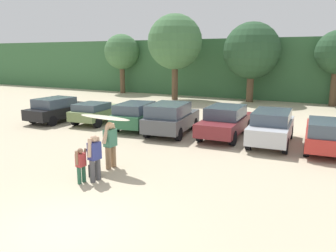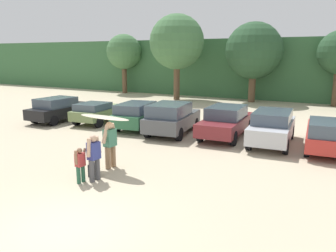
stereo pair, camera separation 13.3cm
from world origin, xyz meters
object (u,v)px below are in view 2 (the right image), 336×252
parked_car_silver (272,127)px  person_companion (94,155)px  person_child (80,163)px  parked_car_maroon (226,121)px  parked_car_forest_green (140,114)px  parked_car_black (60,109)px  parked_car_red (330,134)px  parked_car_dark_gray (172,118)px  surfboard_cream (104,117)px  backpack_dropped (94,170)px  person_adult (110,142)px  parked_car_olive_green (99,111)px

parked_car_silver → person_companion: (-4.37, -7.70, 0.04)m
person_child → parked_car_maroon: bearing=-101.6°
parked_car_forest_green → person_companion: (3.20, -7.89, 0.10)m
parked_car_black → parked_car_red: size_ratio=0.94×
parked_car_dark_gray → surfboard_cream: (0.36, -6.11, 1.07)m
surfboard_cream → backpack_dropped: bearing=105.0°
parked_car_forest_green → surfboard_cream: surfboard_cream is taller
parked_car_maroon → person_adult: bearing=158.9°
parked_car_silver → parked_car_dark_gray: bearing=90.6°
parked_car_forest_green → person_adult: size_ratio=2.79×
person_adult → parked_car_red: bearing=-135.5°
parked_car_dark_gray → person_child: size_ratio=3.62×
parked_car_forest_green → parked_car_dark_gray: 2.44m
parked_car_red → person_adult: bearing=127.1°
parked_car_olive_green → parked_car_dark_gray: 5.48m
parked_car_forest_green → backpack_dropped: size_ratio=11.07×
parked_car_black → parked_car_forest_green: size_ratio=0.91×
parked_car_forest_green → parked_car_red: parked_car_forest_green is taller
parked_car_silver → person_adult: 7.92m
parked_car_red → person_adult: person_adult is taller
parked_car_olive_green → parked_car_maroon: bearing=-92.9°
parked_car_maroon → person_companion: bearing=164.1°
parked_car_maroon → person_companion: 8.36m
parked_car_dark_gray → parked_car_maroon: bearing=-80.4°
parked_car_black → parked_car_olive_green: parked_car_black is taller
backpack_dropped → parked_car_silver: bearing=57.6°
parked_car_forest_green → parked_car_silver: bearing=-99.9°
parked_car_olive_green → parked_car_silver: size_ratio=0.93×
parked_car_maroon → person_adult: (-2.29, -6.80, 0.17)m
parked_car_silver → person_child: 9.31m
parked_car_olive_green → person_child: bearing=-148.7°
parked_car_dark_gray → parked_car_red: 7.72m
parked_car_black → surfboard_cream: surfboard_cream is taller
parked_car_black → backpack_dropped: (8.59, -6.89, -0.57)m
parked_car_forest_green → parked_car_black: bearing=88.3°
parked_car_forest_green → person_adult: person_adult is taller
parked_car_forest_green → parked_car_maroon: 5.15m
parked_car_black → parked_car_dark_gray: (8.07, 0.10, 0.11)m
parked_car_maroon → parked_car_red: parked_car_maroon is taller
parked_car_maroon → person_child: parked_car_maroon is taller
person_companion → backpack_dropped: (-0.32, 0.31, -0.68)m
parked_car_dark_gray → person_adult: person_adult is taller
parked_car_silver → backpack_dropped: (-4.68, -7.39, -0.65)m
parked_car_dark_gray → person_companion: bearing=179.6°
person_child → surfboard_cream: size_ratio=0.51×
parked_car_olive_green → parked_car_forest_green: size_ratio=0.84×
person_child → parked_car_black: bearing=-38.1°
parked_car_forest_green → person_companion: size_ratio=3.09×
parked_car_maroon → parked_car_red: (4.94, -0.46, -0.06)m
parked_car_red → person_companion: (-6.88, -7.67, 0.13)m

